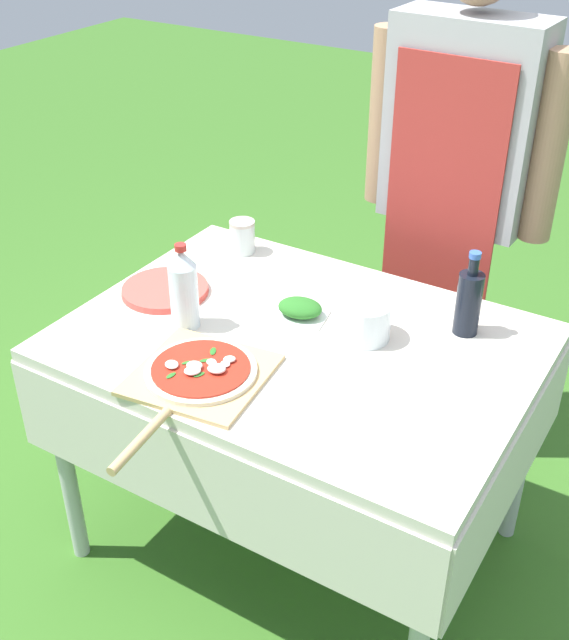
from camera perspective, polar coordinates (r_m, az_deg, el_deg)
ground_plane at (r=2.72m, az=0.90°, el=-15.45°), size 12.00×12.00×0.00m
prep_table at (r=2.25m, az=1.04°, el=-3.29°), size 1.27×0.93×0.80m
person_cook at (r=2.69m, az=12.16°, el=10.11°), size 0.65×0.23×1.74m
pizza_on_peel at (r=2.04m, az=-6.13°, el=-3.90°), size 0.36×0.58×0.05m
oil_bottle at (r=2.23m, az=12.96°, el=1.29°), size 0.07×0.07×0.25m
water_bottle at (r=2.21m, az=-7.19°, el=2.25°), size 0.08×0.08×0.25m
herb_container at (r=2.27m, az=1.11°, el=0.79°), size 0.17×0.14×0.05m
mixing_tub at (r=2.18m, az=5.74°, el=-0.04°), size 0.14×0.14×0.11m
plate_stack at (r=2.43m, az=-8.45°, el=2.17°), size 0.26×0.26×0.02m
sauce_jar at (r=2.63m, az=-3.01°, el=5.82°), size 0.08×0.08×0.11m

